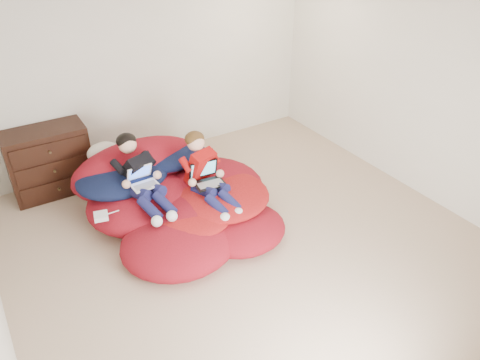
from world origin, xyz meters
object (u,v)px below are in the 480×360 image
(dresser, at_px, (49,161))
(beanbag_pile, at_px, (176,198))
(laptop_white, at_px, (143,180))
(laptop_black, at_px, (207,177))
(younger_boy, at_px, (205,171))
(older_boy, at_px, (139,172))

(dresser, relative_size, beanbag_pile, 0.44)
(dresser, xyz_separation_m, laptop_white, (0.76, -1.32, 0.17))
(laptop_black, bearing_deg, younger_boy, 90.00)
(beanbag_pile, distance_m, older_boy, 0.56)
(laptop_white, bearing_deg, laptop_black, -21.55)
(older_boy, height_order, laptop_white, older_boy)
(younger_boy, relative_size, laptop_white, 3.34)
(dresser, xyz_separation_m, laptop_black, (1.44, -1.58, 0.12))
(laptop_white, xyz_separation_m, laptop_black, (0.68, -0.27, -0.05))
(dresser, relative_size, laptop_black, 2.73)
(dresser, bearing_deg, laptop_white, -60.06)
(younger_boy, relative_size, laptop_black, 2.71)
(laptop_black, bearing_deg, laptop_white, 158.45)
(younger_boy, bearing_deg, older_boy, 153.86)
(beanbag_pile, relative_size, younger_boy, 2.31)
(beanbag_pile, relative_size, older_boy, 2.02)
(dresser, height_order, younger_boy, younger_boy)
(beanbag_pile, height_order, older_boy, older_boy)
(dresser, height_order, older_boy, older_boy)
(laptop_white, height_order, laptop_black, laptop_white)
(laptop_white, bearing_deg, younger_boy, -19.09)
(older_boy, xyz_separation_m, laptop_black, (0.68, -0.37, -0.10))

